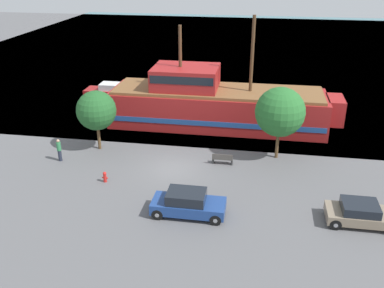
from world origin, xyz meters
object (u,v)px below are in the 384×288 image
object	(u,v)px
moored_boat_dockside	(119,92)
pedestrian_walking_near	(59,150)
parked_car_curb_front	(188,203)
parked_car_curb_mid	(361,213)
pirate_ship	(215,104)
bench_promenade_east	(222,159)
fire_hydrant	(105,176)

from	to	relation	value
moored_boat_dockside	pedestrian_walking_near	size ratio (longest dim) A/B	4.33
parked_car_curb_front	parked_car_curb_mid	size ratio (longest dim) A/B	1.12
pirate_ship	bench_promenade_east	world-z (taller)	pirate_ship
bench_promenade_east	pedestrian_walking_near	size ratio (longest dim) A/B	0.87
fire_hydrant	pirate_ship	bearing A→B (deg)	62.55
parked_car_curb_front	parked_car_curb_mid	xyz separation A→B (m)	(9.94, 0.73, -0.09)
parked_car_curb_mid	bench_promenade_east	xyz separation A→B (m)	(-8.58, 6.24, -0.24)
moored_boat_dockside	fire_hydrant	bearing A→B (deg)	-74.61
pirate_ship	fire_hydrant	xyz separation A→B (m)	(-6.15, -11.83, -1.58)
parked_car_curb_front	fire_hydrant	xyz separation A→B (m)	(-6.27, 2.98, -0.34)
moored_boat_dockside	pedestrian_walking_near	distance (m)	15.53
moored_boat_dockside	fire_hydrant	distance (m)	18.75
parked_car_curb_front	parked_car_curb_mid	bearing A→B (deg)	4.19
bench_promenade_east	pirate_ship	bearing A→B (deg)	100.73
moored_boat_dockside	fire_hydrant	xyz separation A→B (m)	(4.97, -18.08, -0.17)
parked_car_curb_mid	bench_promenade_east	size ratio (longest dim) A/B	2.57
pirate_ship	pedestrian_walking_near	xyz separation A→B (m)	(-10.61, -9.27, -1.10)
parked_car_curb_front	bench_promenade_east	bearing A→B (deg)	78.93
pirate_ship	parked_car_curb_mid	size ratio (longest dim) A/B	5.20
pirate_ship	pedestrian_walking_near	distance (m)	14.13
moored_boat_dockside	parked_car_curb_front	xyz separation A→B (m)	(11.25, -21.06, 0.17)
bench_promenade_east	moored_boat_dockside	bearing A→B (deg)	131.83
pirate_ship	bench_promenade_east	xyz separation A→B (m)	(1.49, -7.84, -1.56)
pirate_ship	pedestrian_walking_near	size ratio (longest dim) A/B	11.63
pedestrian_walking_near	bench_promenade_east	bearing A→B (deg)	6.73
parked_car_curb_front	pedestrian_walking_near	world-z (taller)	pedestrian_walking_near
moored_boat_dockside	pedestrian_walking_near	world-z (taller)	pedestrian_walking_near
fire_hydrant	bench_promenade_east	bearing A→B (deg)	27.61
bench_promenade_east	pedestrian_walking_near	bearing A→B (deg)	-173.27
pirate_ship	parked_car_curb_front	world-z (taller)	pirate_ship
moored_boat_dockside	parked_car_curb_front	world-z (taller)	parked_car_curb_front
fire_hydrant	bench_promenade_east	size ratio (longest dim) A/B	0.50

